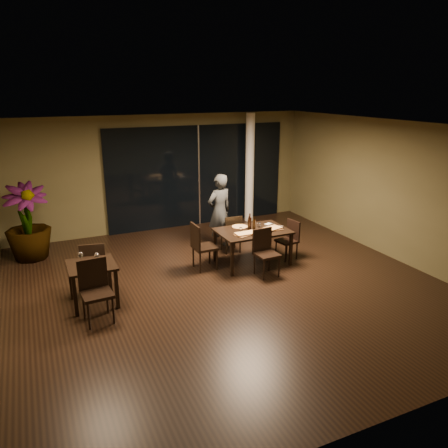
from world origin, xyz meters
TOP-DOWN VIEW (x-y plane):
  - ground at (0.00, 0.00)m, footprint 8.00×8.00m
  - wall_back at (0.00, 4.05)m, footprint 8.00×0.10m
  - wall_front at (0.00, -4.05)m, footprint 8.00×0.10m
  - wall_right at (4.05, 0.00)m, footprint 0.10×8.00m
  - ceiling at (0.00, 0.00)m, footprint 8.00×8.00m
  - window_panel at (1.00, 3.96)m, footprint 5.00×0.06m
  - column at (2.40, 3.65)m, footprint 0.24×0.24m
  - main_table at (1.00, 0.80)m, footprint 1.50×1.00m
  - side_table at (-2.40, 0.30)m, footprint 0.80×0.80m
  - chair_main_far at (0.87, 1.55)m, footprint 0.44×0.44m
  - chair_main_near at (0.96, 0.19)m, footprint 0.46×0.46m
  - chair_main_left at (-0.13, 0.94)m, footprint 0.47×0.47m
  - chair_main_right at (1.89, 0.74)m, footprint 0.46×0.46m
  - chair_side_far at (-2.30, 0.81)m, footprint 0.53×0.53m
  - chair_side_near at (-2.43, -0.27)m, footprint 0.50×0.50m
  - diner at (0.75, 1.98)m, footprint 0.68×0.53m
  - potted_plant at (-3.35, 3.05)m, footprint 1.03×1.03m
  - pizza_board_left at (0.76, 0.61)m, footprint 0.58×0.41m
  - pizza_board_right at (1.35, 0.66)m, footprint 0.52×0.28m
  - oblong_pizza_left at (0.76, 0.61)m, footprint 0.46×0.22m
  - oblong_pizza_right at (1.35, 0.66)m, footprint 0.54×0.36m
  - round_pizza at (0.84, 1.09)m, footprint 0.33×0.33m
  - bottle_a at (0.96, 0.88)m, footprint 0.06×0.06m
  - bottle_b at (1.04, 0.82)m, footprint 0.06×0.06m
  - bottle_c at (0.98, 0.91)m, footprint 0.07×0.07m
  - tumbler_left at (0.74, 0.84)m, footprint 0.07×0.07m
  - tumbler_right at (1.23, 0.94)m, footprint 0.08×0.08m
  - napkin_near at (1.60, 0.74)m, footprint 0.20×0.13m
  - napkin_far at (1.52, 1.02)m, footprint 0.20×0.14m
  - wine_glass_a at (-2.55, 0.41)m, footprint 0.09×0.09m
  - wine_glass_b at (-2.30, 0.25)m, footprint 0.09×0.09m
  - side_napkin at (-2.30, 0.12)m, footprint 0.21×0.16m

SIDE VIEW (x-z plane):
  - ground at x=0.00m, z-range 0.00..0.00m
  - chair_main_right at x=1.89m, z-range 0.05..0.91m
  - chair_main_far at x=0.87m, z-range 0.05..0.94m
  - chair_main_near at x=0.96m, z-range 0.06..1.00m
  - chair_side_far at x=-2.30m, z-range 0.06..1.02m
  - chair_main_left at x=-0.13m, z-range 0.06..1.06m
  - chair_side_near at x=-2.43m, z-range 0.06..1.08m
  - side_table at x=-2.40m, z-range 0.25..1.00m
  - main_table at x=1.00m, z-range 0.30..1.05m
  - pizza_board_left at x=0.76m, z-range 0.75..0.76m
  - pizza_board_right at x=1.35m, z-range 0.75..0.76m
  - round_pizza at x=0.84m, z-range 0.75..0.76m
  - napkin_near at x=1.60m, z-range 0.75..0.76m
  - napkin_far at x=1.52m, z-range 0.75..0.76m
  - side_napkin at x=-2.30m, z-range 0.75..0.76m
  - oblong_pizza_left at x=0.76m, z-range 0.77..0.78m
  - oblong_pizza_right at x=1.35m, z-range 0.77..0.78m
  - tumbler_left at x=0.74m, z-range 0.75..0.83m
  - tumbler_right at x=1.23m, z-range 0.75..0.84m
  - potted_plant at x=-3.35m, z-range 0.00..1.69m
  - wine_glass_b at x=-2.30m, z-range 0.75..0.95m
  - wine_glass_a at x=-2.55m, z-range 0.75..0.95m
  - diner at x=0.75m, z-range 0.00..1.77m
  - bottle_a at x=0.96m, z-range 0.75..1.04m
  - bottle_b at x=1.04m, z-range 0.75..1.04m
  - bottle_c at x=0.98m, z-range 0.75..1.09m
  - window_panel at x=1.00m, z-range 0.00..2.70m
  - wall_back at x=0.00m, z-range 0.00..3.00m
  - wall_front at x=0.00m, z-range 0.00..3.00m
  - wall_right at x=4.05m, z-range 0.00..3.00m
  - column at x=2.40m, z-range 0.00..3.00m
  - ceiling at x=0.00m, z-range 3.00..3.04m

